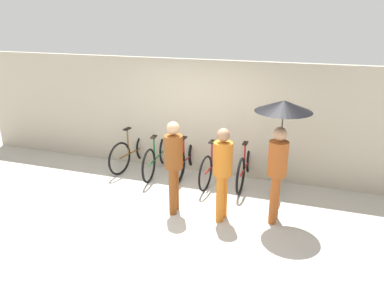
# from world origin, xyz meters

# --- Properties ---
(ground_plane) EXTENTS (30.00, 30.00, 0.00)m
(ground_plane) POSITION_xyz_m (0.00, 0.00, 0.00)
(ground_plane) COLOR #B7B2A8
(back_wall) EXTENTS (11.35, 0.12, 2.48)m
(back_wall) POSITION_xyz_m (0.00, 2.01, 1.24)
(back_wall) COLOR #B2A893
(back_wall) RESTS_ON ground
(parked_bicycle_0) EXTENTS (0.48, 1.69, 1.03)m
(parked_bicycle_0) POSITION_xyz_m (-1.63, 1.73, 0.39)
(parked_bicycle_0) COLOR black
(parked_bicycle_0) RESTS_ON ground
(parked_bicycle_1) EXTENTS (0.44, 1.79, 1.11)m
(parked_bicycle_1) POSITION_xyz_m (-0.98, 1.62, 0.39)
(parked_bicycle_1) COLOR black
(parked_bicycle_1) RESTS_ON ground
(parked_bicycle_2) EXTENTS (0.44, 1.69, 1.10)m
(parked_bicycle_2) POSITION_xyz_m (-0.33, 1.72, 0.37)
(parked_bicycle_2) COLOR black
(parked_bicycle_2) RESTS_ON ground
(parked_bicycle_3) EXTENTS (0.44, 1.82, 1.08)m
(parked_bicycle_3) POSITION_xyz_m (0.33, 1.63, 0.39)
(parked_bicycle_3) COLOR black
(parked_bicycle_3) RESTS_ON ground
(parked_bicycle_4) EXTENTS (0.44, 1.80, 0.99)m
(parked_bicycle_4) POSITION_xyz_m (0.98, 1.69, 0.39)
(parked_bicycle_4) COLOR black
(parked_bicycle_4) RESTS_ON ground
(parked_bicycle_5) EXTENTS (0.44, 1.68, 1.03)m
(parked_bicycle_5) POSITION_xyz_m (1.63, 1.71, 0.36)
(parked_bicycle_5) COLOR black
(parked_bicycle_5) RESTS_ON ground
(pedestrian_leading) EXTENTS (0.32, 0.32, 1.67)m
(pedestrian_leading) POSITION_xyz_m (-0.00, 0.09, 0.98)
(pedestrian_leading) COLOR brown
(pedestrian_leading) RESTS_ON ground
(pedestrian_center) EXTENTS (0.32, 0.32, 1.64)m
(pedestrian_center) POSITION_xyz_m (0.86, 0.11, 0.95)
(pedestrian_center) COLOR #C66B1E
(pedestrian_center) RESTS_ON ground
(pedestrian_trailing) EXTENTS (0.92, 0.92, 2.08)m
(pedestrian_trailing) POSITION_xyz_m (1.73, 0.41, 1.59)
(pedestrian_trailing) COLOR #9E4C1E
(pedestrian_trailing) RESTS_ON ground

